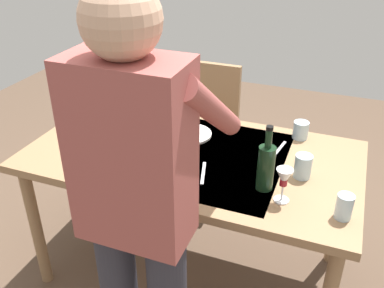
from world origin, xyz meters
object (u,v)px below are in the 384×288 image
(chair_near, at_px, (206,122))
(water_cup_far_left, at_px, (301,130))
(person_server, at_px, (139,208))
(dining_table, at_px, (192,167))
(dinner_plate_near, at_px, (190,134))
(side_bowl_salad, at_px, (122,167))
(water_cup_far_right, at_px, (95,152))
(serving_bowl_pasta, at_px, (129,132))
(wine_bottle, at_px, (266,166))
(water_cup_near_left, at_px, (344,207))
(water_cup_near_right, at_px, (303,166))
(wine_glass_left, at_px, (284,179))

(chair_near, relative_size, water_cup_far_left, 9.96)
(person_server, height_order, water_cup_far_left, person_server)
(dining_table, relative_size, water_cup_far_left, 17.50)
(dinner_plate_near, bearing_deg, water_cup_far_left, -162.04)
(chair_near, distance_m, side_bowl_salad, 1.13)
(water_cup_far_right, height_order, side_bowl_salad, water_cup_far_right)
(person_server, height_order, serving_bowl_pasta, person_server)
(wine_bottle, bearing_deg, person_server, 59.53)
(wine_bottle, relative_size, water_cup_far_left, 3.24)
(chair_near, distance_m, wine_bottle, 1.20)
(water_cup_near_left, bearing_deg, chair_near, -48.77)
(chair_near, relative_size, serving_bowl_pasta, 3.03)
(dining_table, relative_size, water_cup_near_right, 14.74)
(water_cup_near_right, relative_size, serving_bowl_pasta, 0.36)
(serving_bowl_pasta, relative_size, side_bowl_salad, 1.67)
(wine_bottle, distance_m, wine_glass_left, 0.11)
(water_cup_near_right, xyz_separation_m, side_bowl_salad, (0.76, 0.26, -0.02))
(water_cup_near_left, xyz_separation_m, dinner_plate_near, (0.80, -0.42, -0.05))
(dining_table, bearing_deg, serving_bowl_pasta, -4.72)
(chair_near, relative_size, water_cup_near_right, 8.39)
(wine_glass_left, height_order, water_cup_near_left, wine_glass_left)
(chair_near, distance_m, serving_bowl_pasta, 0.85)
(dining_table, xyz_separation_m, water_cup_near_left, (-0.72, 0.25, 0.13))
(side_bowl_salad, bearing_deg, wine_glass_left, -175.68)
(dining_table, bearing_deg, water_cup_near_left, 160.99)
(water_cup_far_left, height_order, water_cup_far_right, same)
(person_server, height_order, side_bowl_salad, person_server)
(person_server, distance_m, water_cup_far_left, 1.12)
(person_server, xyz_separation_m, wine_glass_left, (-0.40, -0.47, -0.08))
(chair_near, relative_size, wine_bottle, 3.07)
(person_server, xyz_separation_m, serving_bowl_pasta, (0.44, -0.72, -0.15))
(person_server, height_order, water_cup_near_left, person_server)
(water_cup_near_right, bearing_deg, dinner_plate_near, -17.06)
(person_server, distance_m, water_cup_near_left, 0.79)
(wine_bottle, xyz_separation_m, side_bowl_salad, (0.62, 0.11, -0.08))
(serving_bowl_pasta, bearing_deg, side_bowl_salad, 113.73)
(chair_near, bearing_deg, person_server, 100.98)
(wine_glass_left, bearing_deg, wine_bottle, -35.45)
(water_cup_far_right, bearing_deg, wine_glass_left, -179.54)
(water_cup_near_right, relative_size, water_cup_far_left, 1.19)
(side_bowl_salad, bearing_deg, person_server, 126.66)
(dinner_plate_near, bearing_deg, water_cup_far_right, 51.44)
(water_cup_far_left, xyz_separation_m, serving_bowl_pasta, (0.83, 0.32, -0.01))
(water_cup_far_left, bearing_deg, chair_near, -34.68)
(dining_table, distance_m, dinner_plate_near, 0.21)
(chair_near, xyz_separation_m, person_server, (-0.29, 1.51, 0.43))
(water_cup_far_right, bearing_deg, dinner_plate_near, -128.56)
(wine_bottle, bearing_deg, chair_near, -58.31)
(chair_near, xyz_separation_m, wine_glass_left, (-0.69, 1.04, 0.35))
(water_cup_near_left, xyz_separation_m, water_cup_near_right, (0.19, -0.23, 0.00))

